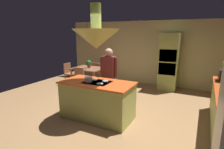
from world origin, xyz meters
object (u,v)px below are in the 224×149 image
Objects in this scene: dining_table at (88,70)px; potted_plant_on_table at (89,63)px; chair_facing_island at (78,78)px; kitchen_island at (97,100)px; person_at_island at (109,74)px; cup_on_table at (86,68)px; chair_by_back_wall at (98,71)px; cooking_pot_on_cooktop at (88,79)px; oven_tower at (169,62)px; chair_at_corner at (69,72)px.

dining_table is 3.79× the size of potted_plant_on_table.
kitchen_island is at bearing -39.93° from chair_facing_island.
chair_facing_island is at bearing 156.87° from person_at_island.
kitchen_island is 19.86× the size of cup_on_table.
dining_table is at bearing 90.00° from chair_by_back_wall.
cooking_pot_on_cooktop is (1.53, -2.26, 0.08)m from potted_plant_on_table.
cup_on_table is (0.08, -0.23, 0.14)m from dining_table.
oven_tower is 1.24× the size of person_at_island.
cup_on_table is (-2.72, -1.37, -0.24)m from oven_tower.
chair_at_corner is (-0.95, -0.68, 0.00)m from chair_by_back_wall.
person_at_island reaches higher than cooking_pot_on_cooktop.
cup_on_table reaches higher than dining_table.
oven_tower reaches higher than dining_table.
person_at_island reaches higher than kitchen_island.
oven_tower is at bearing 33.02° from chair_facing_island.
kitchen_island is 1.57× the size of dining_table.
person_at_island is at bearing -36.38° from cup_on_table.
cup_on_table is at bearing 80.12° from chair_facing_island.
chair_at_corner reaches higher than dining_table.
person_at_island is at bearing 83.57° from cooking_pot_on_cooktop.
dining_table is 1.31× the size of chair_by_back_wall.
oven_tower is at bearing 21.66° from potted_plant_on_table.
chair_facing_island is at bearing -99.88° from cup_on_table.
chair_by_back_wall is 0.96m from cup_on_table.
chair_by_back_wall is at bearing 121.47° from kitchen_island.
cup_on_table is at bearing -71.05° from dining_table.
cooking_pot_on_cooktop reaches higher than cup_on_table.
cooking_pot_on_cooktop is at bearing -110.48° from oven_tower.
person_at_island is 1.93× the size of chair_by_back_wall.
potted_plant_on_table is 3.33× the size of cup_on_table.
cooking_pot_on_cooktop reaches higher than chair_at_corner.
potted_plant_on_table is 0.30m from cup_on_table.
dining_table is 0.70m from chair_facing_island.
potted_plant_on_table reaches higher than chair_at_corner.
person_at_island reaches higher than potted_plant_on_table.
chair_by_back_wall is at bearing 90.00° from chair_facing_island.
cooking_pot_on_cooktop is (-1.26, -3.37, -0.03)m from oven_tower.
chair_facing_island is (0.00, -0.68, -0.16)m from dining_table.
cup_on_table is (-1.56, 1.15, -0.16)m from person_at_island.
person_at_island is 2.96m from chair_at_corner.
kitchen_island reaches higher than cup_on_table.
cup_on_table is at bearing 143.62° from person_at_island.
cup_on_table is at bearing 130.90° from kitchen_island.
dining_table is at bearing -103.08° from potted_plant_on_table.
chair_facing_island is 0.55m from cup_on_table.
chair_at_corner reaches higher than cup_on_table.
dining_table is 0.27m from potted_plant_on_table.
oven_tower reaches higher than person_at_island.
chair_by_back_wall is 4.83× the size of cooking_pot_on_cooktop.
chair_facing_island reaches higher than dining_table.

